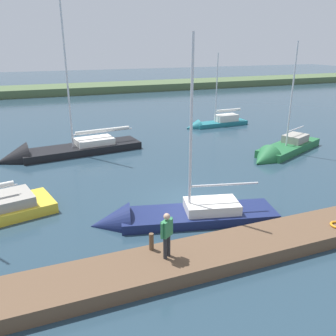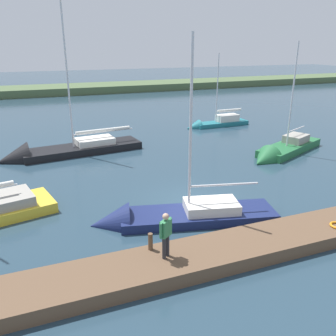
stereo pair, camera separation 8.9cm
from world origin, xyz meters
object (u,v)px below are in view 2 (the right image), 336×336
object	(u,v)px
sailboat_behind_pier	(59,153)
sailboat_near_dock	(282,152)
sailboat_inner_slip	(215,124)
person_on_dock	(166,232)
mooring_post_far	(150,242)
sailboat_far_right	(170,220)

from	to	relation	value
sailboat_behind_pier	sailboat_near_dock	size ratio (longest dim) A/B	1.40
sailboat_inner_slip	person_on_dock	world-z (taller)	sailboat_inner_slip
mooring_post_far	person_on_dock	world-z (taller)	person_on_dock
sailboat_near_dock	sailboat_far_right	bearing A→B (deg)	5.97
mooring_post_far	sailboat_inner_slip	bearing A→B (deg)	-124.17
sailboat_near_dock	sailboat_inner_slip	size ratio (longest dim) A/B	1.16
sailboat_behind_pier	sailboat_inner_slip	distance (m)	16.21
mooring_post_far	person_on_dock	size ratio (longest dim) A/B	0.38
sailboat_far_right	mooring_post_far	bearing A→B (deg)	69.46
mooring_post_far	sailboat_near_dock	world-z (taller)	sailboat_near_dock
mooring_post_far	person_on_dock	xyz separation A→B (m)	(-0.36, 0.69, 0.70)
mooring_post_far	person_on_dock	distance (m)	1.04
sailboat_near_dock	person_on_dock	world-z (taller)	sailboat_near_dock
mooring_post_far	sailboat_behind_pier	size ratio (longest dim) A/B	0.05
mooring_post_far	sailboat_behind_pier	distance (m)	15.57
sailboat_behind_pier	sailboat_inner_slip	xyz separation A→B (m)	(-15.55, -4.56, -0.00)
sailboat_far_right	sailboat_inner_slip	xyz separation A→B (m)	(-11.68, -17.21, 0.12)
mooring_post_far	sailboat_near_dock	bearing A→B (deg)	-144.90
mooring_post_far	sailboat_behind_pier	world-z (taller)	sailboat_behind_pier
person_on_dock	sailboat_far_right	bearing A→B (deg)	122.32
mooring_post_far	sailboat_far_right	size ratio (longest dim) A/B	0.07
sailboat_far_right	sailboat_near_dock	size ratio (longest dim) A/B	1.04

